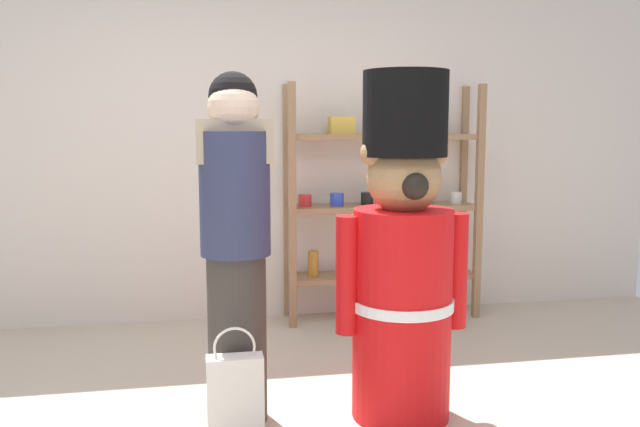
% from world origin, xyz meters
% --- Properties ---
extents(back_wall, '(6.40, 0.12, 2.60)m').
position_xyz_m(back_wall, '(0.00, 2.20, 1.30)').
color(back_wall, silver).
rests_on(back_wall, ground_plane).
extents(merchandise_shelf, '(1.42, 0.35, 1.71)m').
position_xyz_m(merchandise_shelf, '(0.94, 1.98, 0.85)').
color(merchandise_shelf, '#93704C').
rests_on(merchandise_shelf, ground_plane).
extents(teddy_bear_guard, '(0.65, 0.49, 1.66)m').
position_xyz_m(teddy_bear_guard, '(0.59, 0.34, 0.77)').
color(teddy_bear_guard, red).
rests_on(teddy_bear_guard, ground_plane).
extents(person_shopper, '(0.34, 0.33, 1.65)m').
position_xyz_m(person_shopper, '(-0.20, 0.44, 0.88)').
color(person_shopper, '#38332D').
rests_on(person_shopper, ground_plane).
extents(shopping_bag, '(0.25, 0.10, 0.53)m').
position_xyz_m(shopping_bag, '(-0.22, 0.22, 0.21)').
color(shopping_bag, silver).
rests_on(shopping_bag, ground_plane).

